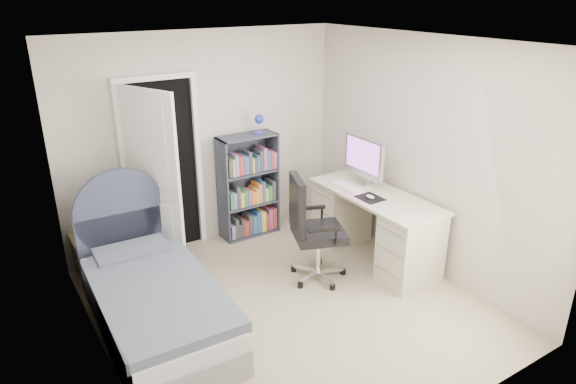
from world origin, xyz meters
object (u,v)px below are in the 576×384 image
nightstand (91,245)px  floor_lamp (141,211)px  bookcase (250,190)px  office_chair (310,224)px  bed (153,298)px  desk (373,223)px

nightstand → floor_lamp: 0.63m
floor_lamp → bookcase: 1.35m
office_chair → bed: bearing=176.9°
nightstand → desk: size_ratio=0.35×
floor_lamp → office_chair: size_ratio=1.27×
floor_lamp → office_chair: bearing=-45.5°
office_chair → bookcase: bearing=89.9°
nightstand → office_chair: bearing=-33.8°
bookcase → office_chair: bearing=-90.1°
nightstand → office_chair: 2.34m
bed → bookcase: (1.68, 1.21, 0.31)m
nightstand → bookcase: (1.94, 0.01, 0.21)m
nightstand → bookcase: bearing=0.3°
floor_lamp → office_chair: 1.92m
bed → nightstand: size_ratio=3.60×
bookcase → office_chair: (-0.00, -1.30, 0.05)m
bed → office_chair: bearing=-3.1°
bed → office_chair: (1.67, -0.09, 0.35)m
bed → bookcase: bearing=35.9°
nightstand → desk: bearing=-25.2°
bed → nightstand: (-0.26, 1.20, 0.09)m
bed → floor_lamp: bearing=75.6°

